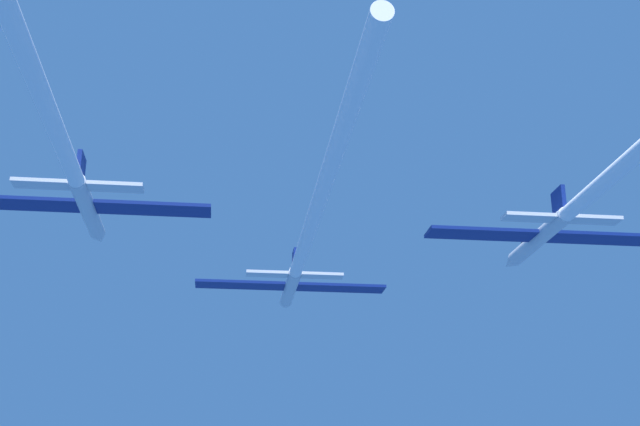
% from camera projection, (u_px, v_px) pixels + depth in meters
% --- Properties ---
extents(jet_lead, '(17.20, 52.48, 2.85)m').
position_uv_depth(jet_lead, '(307.00, 238.00, 63.24)').
color(jet_lead, silver).
extents(jet_left_wing, '(17.20, 50.67, 2.85)m').
position_uv_depth(jet_left_wing, '(53.00, 122.00, 46.26)').
color(jet_left_wing, silver).
extents(jet_right_wing, '(17.20, 47.61, 2.85)m').
position_uv_depth(jet_right_wing, '(612.00, 174.00, 51.13)').
color(jet_right_wing, silver).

